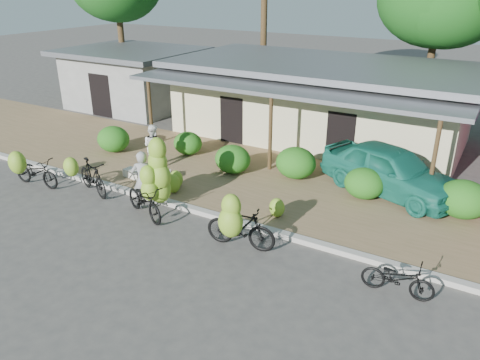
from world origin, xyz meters
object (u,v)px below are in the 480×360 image
object	(u,v)px
vendor	(143,180)
sack_near	(159,175)
bike_left	(90,176)
bike_far_right	(398,278)
teal_van	(391,170)
bike_center	(151,188)
sack_far	(134,173)
bike_far_left	(33,170)
bystander	(153,146)
bike_right	(238,225)

from	to	relation	value
vendor	sack_near	bearing A→B (deg)	-95.92
bike_left	bike_far_right	world-z (taller)	bike_left
bike_far_right	teal_van	bearing A→B (deg)	12.90
bike_left	bike_far_right	size ratio (longest dim) A/B	1.21
bike_center	sack_far	bearing A→B (deg)	75.39
bike_far_left	sack_far	bearing A→B (deg)	-53.74
sack_far	bystander	size ratio (longest dim) A/B	0.46
bike_center	bike_far_right	size ratio (longest dim) A/B	1.45
bike_right	bike_far_right	xyz separation A→B (m)	(4.08, 0.18, -0.32)
bike_center	bike_far_right	distance (m)	7.42
bystander	bike_center	bearing A→B (deg)	131.68
bike_left	bike_right	size ratio (longest dim) A/B	1.00
bike_far_left	bystander	bearing A→B (deg)	-41.56
bike_center	teal_van	size ratio (longest dim) A/B	0.51
bike_left	bike_right	distance (m)	6.07
bike_center	teal_van	distance (m)	7.69
sack_near	vendor	bearing A→B (deg)	-62.87
bike_center	teal_van	xyz separation A→B (m)	(5.89, 4.93, 0.04)
bike_left	teal_van	world-z (taller)	teal_van
bike_center	vendor	size ratio (longest dim) A/B	1.26
bike_center	sack_near	size ratio (longest dim) A/B	2.82
sack_far	bike_center	bearing A→B (deg)	-36.61
bike_center	bystander	distance (m)	3.63
sack_far	teal_van	bearing A→B (deg)	21.69
bystander	teal_van	size ratio (longest dim) A/B	0.35
bike_right	sack_far	distance (m)	6.01
bike_far_right	sack_near	size ratio (longest dim) A/B	1.95
bike_left	teal_van	size ratio (longest dim) A/B	0.43
bike_left	bike_right	bearing A→B (deg)	-75.55
bike_center	sack_near	bearing A→B (deg)	56.72
bike_center	bike_right	bearing A→B (deg)	-76.07
bike_far_left	sack_far	size ratio (longest dim) A/B	2.65
bike_far_right	vendor	bearing A→B (deg)	83.43
sack_near	sack_far	world-z (taller)	sack_near
bike_far_right	teal_van	world-z (taller)	teal_van
bike_center	sack_far	world-z (taller)	bike_center
vendor	bystander	world-z (taller)	vendor
bike_far_left	bike_center	size ratio (longest dim) A/B	0.83
sack_near	vendor	size ratio (longest dim) A/B	0.45
teal_van	bike_right	bearing A→B (deg)	175.04
bike_far_right	bystander	bearing A→B (deg)	68.92
bike_right	sack_far	bearing A→B (deg)	61.33
bike_left	sack_near	bearing A→B (deg)	-16.24
bystander	teal_van	bearing A→B (deg)	-162.57
bike_far_right	bike_right	bearing A→B (deg)	89.41
bike_far_right	sack_far	size ratio (longest dim) A/B	2.21
bike_right	bystander	distance (m)	6.50
sack_far	sack_near	bearing A→B (deg)	17.31
vendor	bystander	distance (m)	3.22
bike_right	bystander	world-z (taller)	bike_right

